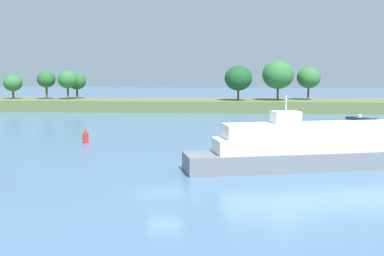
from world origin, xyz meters
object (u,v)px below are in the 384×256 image
small_motorboat (338,144)px  fishing_skiff (361,119)px  white_riverboat (316,149)px  channel_buoy_red (86,136)px

small_motorboat → fishing_skiff: bearing=71.0°
small_motorboat → white_riverboat: size_ratio=0.16×
small_motorboat → channel_buoy_red: bearing=179.7°
white_riverboat → small_motorboat: bearing=70.2°
fishing_skiff → channel_buoy_red: 50.95m
channel_buoy_red → white_riverboat: bearing=-28.0°
small_motorboat → fishing_skiff: fishing_skiff is taller
white_riverboat → fishing_skiff: white_riverboat is taller
small_motorboat → fishing_skiff: size_ratio=0.74×
fishing_skiff → white_riverboat: bearing=-109.3°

